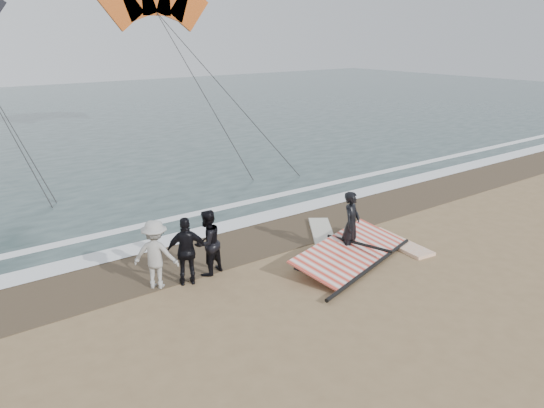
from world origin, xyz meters
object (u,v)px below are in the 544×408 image
at_px(man_main, 351,224).
at_px(sail_rig, 346,254).
at_px(board_white, 398,243).
at_px(board_cream, 322,232).

relative_size(man_main, sail_rig, 0.42).
bearing_deg(sail_rig, man_main, 27.23).
xyz_separation_m(man_main, board_white, (1.73, -0.29, -0.89)).
xyz_separation_m(man_main, board_cream, (0.49, 1.72, -0.89)).
relative_size(board_white, board_cream, 0.98).
bearing_deg(board_white, board_cream, 128.75).
relative_size(man_main, board_white, 0.79).
bearing_deg(sail_rig, board_cream, 66.03).
height_order(man_main, board_cream, man_main).
height_order(man_main, sail_rig, man_main).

